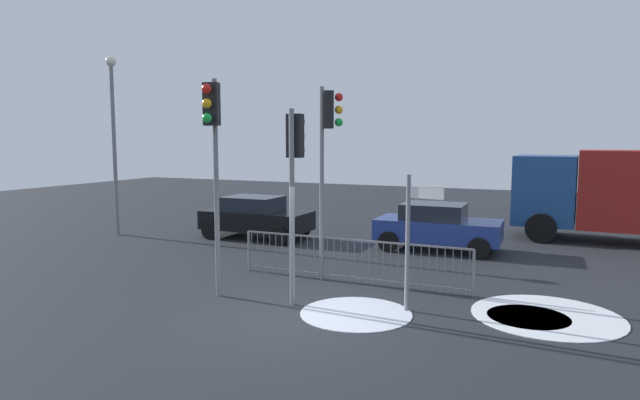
% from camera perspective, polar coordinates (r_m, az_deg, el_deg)
% --- Properties ---
extents(ground_plane, '(60.00, 60.00, 0.00)m').
position_cam_1_polar(ground_plane, '(10.85, -2.59, -12.28)').
color(ground_plane, '#26282D').
extents(traffic_light_foreground_left, '(0.52, 0.42, 4.73)m').
position_cam_1_polar(traffic_light_foreground_left, '(13.29, 0.79, 6.34)').
color(traffic_light_foreground_left, slate).
rests_on(traffic_light_foreground_left, ground).
extents(traffic_light_rear_left, '(0.32, 0.57, 4.09)m').
position_cam_1_polar(traffic_light_rear_left, '(11.31, -2.64, 3.99)').
color(traffic_light_rear_left, slate).
rests_on(traffic_light_rear_left, ground).
extents(traffic_light_foreground_right, '(0.36, 0.56, 4.76)m').
position_cam_1_polar(traffic_light_foreground_right, '(11.90, -11.16, 6.32)').
color(traffic_light_foreground_right, slate).
rests_on(traffic_light_foreground_right, ground).
extents(direction_sign_post, '(0.78, 0.20, 2.78)m').
position_cam_1_polar(direction_sign_post, '(11.02, 9.48, -3.65)').
color(direction_sign_post, slate).
rests_on(direction_sign_post, ground).
extents(pedestrian_guard_railing, '(5.86, 0.08, 1.07)m').
position_cam_1_polar(pedestrian_guard_railing, '(13.32, 3.27, -6.28)').
color(pedestrian_guard_railing, slate).
rests_on(pedestrian_guard_railing, ground).
extents(car_blue_trailing, '(3.85, 2.01, 1.47)m').
position_cam_1_polar(car_blue_trailing, '(17.45, 12.14, -2.67)').
color(car_blue_trailing, navy).
rests_on(car_blue_trailing, ground).
extents(car_black_near, '(3.81, 1.95, 1.47)m').
position_cam_1_polar(car_black_near, '(19.26, -6.75, -1.73)').
color(car_black_near, black).
rests_on(car_black_near, ground).
extents(delivery_truck, '(7.12, 2.90, 3.10)m').
position_cam_1_polar(delivery_truck, '(20.76, 29.73, 0.76)').
color(delivery_truck, maroon).
rests_on(delivery_truck, ground).
extents(street_lamp, '(0.36, 0.36, 6.38)m').
position_cam_1_polar(street_lamp, '(20.98, -20.81, 7.23)').
color(street_lamp, slate).
rests_on(street_lamp, ground).
extents(snow_patch_kerb, '(1.57, 1.57, 0.01)m').
position_cam_1_polar(snow_patch_kerb, '(11.64, 20.97, -11.35)').
color(snow_patch_kerb, white).
rests_on(snow_patch_kerb, ground).
extents(snow_patch_island, '(2.24, 2.24, 0.01)m').
position_cam_1_polar(snow_patch_island, '(11.13, 3.78, -11.75)').
color(snow_patch_island, silver).
rests_on(snow_patch_island, ground).
extents(snow_patch_verge, '(2.89, 2.89, 0.01)m').
position_cam_1_polar(snow_patch_verge, '(11.84, 22.64, -11.12)').
color(snow_patch_verge, white).
rests_on(snow_patch_verge, ground).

